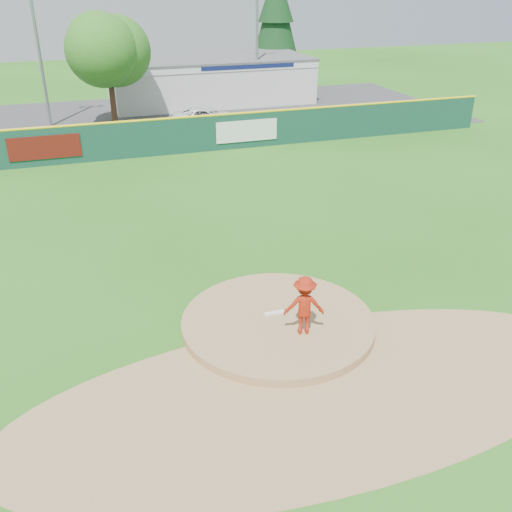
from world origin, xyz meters
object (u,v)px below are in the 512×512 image
object	(u,v)px
deciduous_tree	(108,55)
light_pole_left	(35,28)
van	(207,118)
pitcher	(304,305)
conifer_tree	(276,19)
pool_building_grp	(209,79)
light_pole_right	(257,27)

from	to	relation	value
deciduous_tree	light_pole_left	distance (m)	4.72
van	pitcher	bearing A→B (deg)	-167.83
pitcher	conifer_tree	distance (m)	39.17
pitcher	deciduous_tree	xyz separation A→B (m)	(-2.43, 25.83, 3.46)
pool_building_grp	deciduous_tree	world-z (taller)	deciduous_tree
pool_building_grp	conifer_tree	size ratio (longest dim) A/B	1.60
pitcher	conifer_tree	xyz separation A→B (m)	(12.57, 36.83, 4.45)
pitcher	pool_building_grp	distance (m)	33.30
van	pool_building_grp	distance (m)	8.95
deciduous_tree	light_pole_right	world-z (taller)	light_pole_right
pitcher	light_pole_right	distance (m)	31.36
light_pole_right	van	bearing A→B (deg)	-133.49
deciduous_tree	light_pole_left	size ratio (longest dim) A/B	0.67
pitcher	pool_building_grp	size ratio (longest dim) A/B	0.11
pool_building_grp	light_pole_left	xyz separation A→B (m)	(-12.00, -4.99, 4.39)
pitcher	van	distance (m)	24.46
pitcher	deciduous_tree	distance (m)	26.17
van	conifer_tree	size ratio (longest dim) A/B	0.47
deciduous_tree	light_pole_right	bearing A→B (deg)	19.98
van	light_pole_right	size ratio (longest dim) A/B	0.44
light_pole_right	conifer_tree	bearing A→B (deg)	60.26
deciduous_tree	conifer_tree	world-z (taller)	conifer_tree
light_pole_left	light_pole_right	xyz separation A→B (m)	(15.00, 2.00, -0.51)
pitcher	light_pole_right	xyz separation A→B (m)	(8.57, 29.83, 4.45)
pitcher	conifer_tree	size ratio (longest dim) A/B	0.18
pitcher	light_pole_left	size ratio (longest dim) A/B	0.15
conifer_tree	van	bearing A→B (deg)	-126.47
van	deciduous_tree	xyz separation A→B (m)	(-5.69, 1.60, 3.92)
deciduous_tree	light_pole_right	size ratio (longest dim) A/B	0.74
pool_building_grp	light_pole_right	size ratio (longest dim) A/B	1.52
pitcher	light_pole_left	world-z (taller)	light_pole_left
pool_building_grp	light_pole_left	distance (m)	13.72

